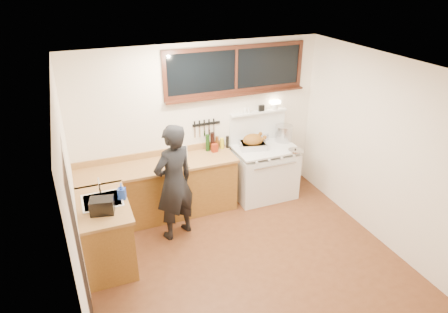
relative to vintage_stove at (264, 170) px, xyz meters
name	(u,v)px	position (x,y,z in m)	size (l,w,h in m)	color
ground_plane	(244,259)	(-1.00, -1.41, -0.48)	(4.00, 3.50, 0.02)	#592E17
room_shell	(247,148)	(-1.00, -1.41, 1.18)	(4.10, 3.60, 2.65)	white
counter_back	(159,190)	(-1.80, 0.04, -0.01)	(2.44, 0.64, 1.00)	brown
counter_left	(106,233)	(-2.70, -0.79, -0.01)	(0.64, 1.09, 0.90)	brown
sink_unit	(103,204)	(-2.68, -0.71, 0.38)	(0.50, 0.45, 0.37)	white
vintage_stove	(264,170)	(0.00, 0.00, 0.00)	(1.02, 0.74, 1.58)	white
back_window	(236,75)	(-0.40, 0.31, 1.60)	(2.32, 0.13, 0.77)	black
left_doorway	(81,255)	(-2.99, -1.96, 0.62)	(0.02, 1.04, 2.17)	black
knife_strip	(205,125)	(-0.92, 0.32, 0.84)	(0.46, 0.03, 0.28)	black
man	(174,183)	(-1.69, -0.54, 0.40)	(0.74, 0.62, 1.73)	black
soap_bottle	(122,191)	(-2.43, -0.75, 0.54)	(0.12, 0.12, 0.21)	#2244AE
toaster	(102,206)	(-2.70, -0.99, 0.53)	(0.31, 0.25, 0.19)	black
cutting_board	(174,163)	(-1.57, -0.12, 0.49)	(0.41, 0.31, 0.14)	#A87842
roast_turkey	(253,142)	(-0.20, 0.05, 0.53)	(0.48, 0.41, 0.24)	silver
stockpot	(284,133)	(0.41, 0.13, 0.57)	(0.36, 0.36, 0.27)	silver
saucepan	(264,137)	(0.13, 0.29, 0.49)	(0.17, 0.27, 0.11)	silver
pot_lid	(295,150)	(0.39, -0.31, 0.45)	(0.30, 0.30, 0.04)	silver
coffee_tin	(215,148)	(-0.83, 0.14, 0.50)	(0.11, 0.09, 0.14)	maroon
pitcher	(184,152)	(-1.33, 0.14, 0.52)	(0.12, 0.12, 0.17)	white
bottle_cluster	(215,142)	(-0.79, 0.22, 0.56)	(0.40, 0.07, 0.30)	black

